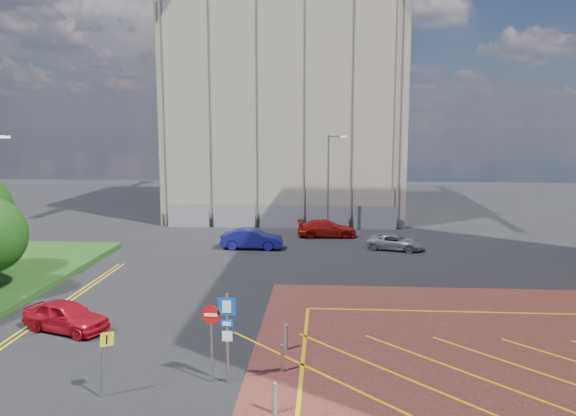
# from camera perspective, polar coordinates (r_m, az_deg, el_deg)

# --- Properties ---
(ground) EXTENTS (140.00, 140.00, 0.00)m
(ground) POSITION_cam_1_polar(r_m,az_deg,el_deg) (19.58, -8.15, -18.41)
(ground) COLOR black
(ground) RESTS_ON ground
(lamp_back) EXTENTS (1.53, 0.16, 8.00)m
(lamp_back) POSITION_cam_1_polar(r_m,az_deg,el_deg) (45.27, 4.20, 2.84)
(lamp_back) COLOR #9EA0A8
(lamp_back) RESTS_ON ground
(sign_cluster) EXTENTS (1.17, 0.12, 3.20)m
(sign_cluster) POSITION_cam_1_polar(r_m,az_deg,el_deg) (19.62, -6.80, -12.09)
(sign_cluster) COLOR #9EA0A8
(sign_cluster) RESTS_ON ground
(warning_sign) EXTENTS (0.56, 0.38, 2.25)m
(warning_sign) POSITION_cam_1_polar(r_m,az_deg,el_deg) (19.65, -18.21, -14.08)
(warning_sign) COLOR #9EA0A8
(warning_sign) RESTS_ON ground
(bollard_row) EXTENTS (0.14, 11.14, 0.90)m
(bollard_row) POSITION_cam_1_polar(r_m,az_deg,el_deg) (17.58, -1.56, -19.92)
(bollard_row) COLOR #9EA0A8
(bollard_row) RESTS_ON forecourt
(construction_building) EXTENTS (21.20, 19.20, 22.00)m
(construction_building) POSITION_cam_1_polar(r_m,az_deg,el_deg) (57.21, 0.05, 10.70)
(construction_building) COLOR gray
(construction_building) RESTS_ON ground
(construction_fence) EXTENTS (21.60, 0.06, 2.00)m
(construction_fence) POSITION_cam_1_polar(r_m,az_deg,el_deg) (47.78, 0.45, -0.91)
(construction_fence) COLOR gray
(construction_fence) RESTS_ON ground
(car_red_left) EXTENTS (4.21, 2.80, 1.33)m
(car_red_left) POSITION_cam_1_polar(r_m,az_deg,el_deg) (26.36, -21.62, -10.15)
(car_red_left) COLOR red
(car_red_left) RESTS_ON ground
(car_blue_back) EXTENTS (4.41, 1.61, 1.44)m
(car_blue_back) POSITION_cam_1_polar(r_m,az_deg,el_deg) (40.18, -3.67, -3.14)
(car_blue_back) COLOR navy
(car_blue_back) RESTS_ON ground
(car_red_back) EXTENTS (4.74, 2.19, 1.34)m
(car_red_back) POSITION_cam_1_polar(r_m,az_deg,el_deg) (44.38, 3.94, -2.09)
(car_red_back) COLOR #B1150F
(car_red_back) RESTS_ON ground
(car_silver_back) EXTENTS (4.26, 2.76, 1.09)m
(car_silver_back) POSITION_cam_1_polar(r_m,az_deg,el_deg) (40.54, 10.79, -3.42)
(car_silver_back) COLOR #AFB0B6
(car_silver_back) RESTS_ON ground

